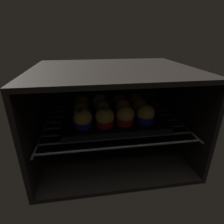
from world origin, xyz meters
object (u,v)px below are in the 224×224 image
object	(u,v)px
muffin_row0_col1	(105,118)
muffin_row1_col0	(81,111)
muffin_row0_col0	(83,119)
muffin_row0_col3	(146,114)
muffin_row1_col2	(123,108)
muffin_row0_col2	(125,116)
muffin_row1_col3	(140,107)
muffin_row2_col1	(100,103)
muffin_row2_col2	(119,102)
muffin_row1_col1	(103,109)
baking_tray	(112,117)
muffin_row2_col3	(135,101)
muffin_row2_col0	(83,104)

from	to	relation	value
muffin_row0_col1	muffin_row1_col0	bearing A→B (deg)	137.84
muffin_row0_col0	muffin_row1_col0	xyz separation A→B (cm)	(-0.43, 7.57, -0.07)
muffin_row0_col3	muffin_row1_col2	world-z (taller)	muffin_row0_col3
muffin_row0_col2	muffin_row1_col3	size ratio (longest dim) A/B	0.97
muffin_row2_col1	muffin_row2_col2	size ratio (longest dim) A/B	0.99
muffin_row1_col1	muffin_row2_col1	xyz separation A→B (cm)	(-0.46, 8.07, -0.15)
muffin_row0_col1	muffin_row1_col1	size ratio (longest dim) A/B	1.07
baking_tray	muffin_row2_col3	xyz separation A→B (cm)	(11.84, 7.89, 3.66)
muffin_row1_col3	muffin_row1_col2	bearing A→B (deg)	-177.63
baking_tray	muffin_row0_col1	xyz separation A→B (cm)	(-3.92, -8.11, 3.85)
muffin_row0_col2	baking_tray	bearing A→B (deg)	116.13
muffin_row0_col2	muffin_row1_col3	bearing A→B (deg)	44.17
muffin_row0_col1	muffin_row0_col3	bearing A→B (deg)	0.55
muffin_row1_col3	baking_tray	bearing A→B (deg)	179.82
muffin_row0_col0	muffin_row1_col2	distance (cm)	18.08
muffin_row2_col0	muffin_row2_col1	distance (cm)	7.80
muffin_row0_col0	muffin_row2_col2	world-z (taller)	muffin_row0_col0
muffin_row0_col0	muffin_row0_col2	xyz separation A→B (cm)	(15.84, 0.15, -0.02)
muffin_row0_col1	muffin_row1_col3	distance (cm)	17.70
muffin_row0_col0	muffin_row0_col1	bearing A→B (deg)	-1.06
muffin_row1_col2	muffin_row1_col3	xyz separation A→B (cm)	(7.45, 0.31, -0.23)
muffin_row0_col1	muffin_row2_col0	size ratio (longest dim) A/B	1.08
muffin_row0_col3	muffin_row2_col2	world-z (taller)	muffin_row0_col3
muffin_row1_col3	muffin_row2_col3	size ratio (longest dim) A/B	1.09
muffin_row0_col3	muffin_row2_col0	distance (cm)	28.47
muffin_row0_col0	muffin_row1_col3	size ratio (longest dim) A/B	0.97
muffin_row0_col2	muffin_row2_col0	bearing A→B (deg)	135.57
muffin_row0_col2	muffin_row2_col2	world-z (taller)	same
muffin_row1_col2	muffin_row0_col2	bearing A→B (deg)	-94.21
muffin_row1_col2	muffin_row1_col0	bearing A→B (deg)	-179.84
muffin_row2_col0	muffin_row2_col2	size ratio (longest dim) A/B	0.99
muffin_row1_col1	muffin_row2_col0	xyz separation A→B (cm)	(-8.25, 7.62, -0.02)
muffin_row0_col0	muffin_row0_col3	xyz separation A→B (cm)	(23.82, 0.00, 0.20)
muffin_row1_col1	muffin_row2_col1	world-z (taller)	same
muffin_row1_col0	muffin_row0_col2	bearing A→B (deg)	-24.50
muffin_row1_col1	muffin_row0_col2	bearing A→B (deg)	-46.15
baking_tray	muffin_row0_col2	xyz separation A→B (cm)	(3.83, -7.81, 3.78)
muffin_row1_col3	muffin_row2_col2	xyz separation A→B (cm)	(-7.49, 7.98, -0.20)
muffin_row0_col1	muffin_row0_col2	world-z (taller)	muffin_row0_col1
muffin_row0_col3	muffin_row1_col2	size ratio (longest dim) A/B	1.06
muffin_row1_col0	muffin_row2_col1	bearing A→B (deg)	45.92
muffin_row1_col1	baking_tray	bearing A→B (deg)	-0.95
muffin_row0_col3	muffin_row2_col3	bearing A→B (deg)	89.90
muffin_row2_col2	muffin_row1_col0	bearing A→B (deg)	-153.59
muffin_row1_col1	muffin_row2_col1	distance (cm)	8.08
baking_tray	muffin_row0_col0	bearing A→B (deg)	-146.46
muffin_row1_col1	muffin_row2_col1	bearing A→B (deg)	93.23
muffin_row0_col2	muffin_row1_col3	distance (cm)	11.16
muffin_row2_col3	muffin_row2_col0	bearing A→B (deg)	-179.51
muffin_row0_col2	muffin_row1_col0	size ratio (longest dim) A/B	1.03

